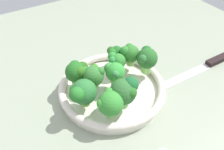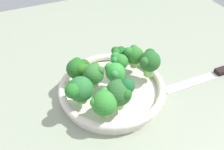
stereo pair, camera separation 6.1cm
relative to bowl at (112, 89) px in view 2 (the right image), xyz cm
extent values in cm
cube|color=gray|center=(3.62, -0.88, -3.05)|extent=(130.00, 130.00, 2.50)
cylinder|color=silver|center=(0.00, 0.00, -1.01)|extent=(26.55, 26.55, 1.59)
torus|color=silver|center=(0.00, 0.00, 0.76)|extent=(27.66, 27.66, 1.94)
cylinder|color=#7DC052|center=(-7.10, 5.79, 2.63)|extent=(2.46, 2.46, 1.79)
sphere|color=#1B5D1F|center=(-7.10, 5.79, 4.83)|extent=(4.02, 4.02, 4.02)
sphere|color=#236A24|center=(-6.68, 4.21, 5.73)|extent=(2.37, 2.37, 2.37)
sphere|color=#26591B|center=(-7.75, 4.47, 5.75)|extent=(2.33, 2.33, 2.33)
sphere|color=#21581D|center=(-8.17, 6.48, 5.43)|extent=(1.74, 1.74, 1.74)
cylinder|color=#A2D26A|center=(0.40, 0.75, 2.88)|extent=(2.33, 2.33, 2.29)
sphere|color=green|center=(0.40, 0.75, 5.62)|extent=(4.92, 4.92, 4.92)
sphere|color=#348240|center=(1.93, -0.14, 6.51)|extent=(1.99, 1.99, 1.99)
sphere|color=#3C8C40|center=(-1.12, 0.03, 6.21)|extent=(2.84, 2.84, 2.84)
cylinder|color=#77B15C|center=(8.70, -5.68, 2.82)|extent=(1.96, 1.96, 2.17)
sphere|color=#31852F|center=(8.70, -5.68, 5.73)|extent=(5.63, 5.63, 5.63)
sphere|color=green|center=(8.32, -7.57, 6.34)|extent=(2.33, 2.33, 2.33)
sphere|color=#358D32|center=(6.71, -4.74, 6.67)|extent=(2.42, 2.42, 2.42)
cylinder|color=#93C969|center=(-5.00, -7.50, 2.70)|extent=(2.68, 2.68, 1.93)
sphere|color=#21601E|center=(-5.00, -7.50, 5.38)|extent=(5.29, 5.29, 5.29)
sphere|color=#27581A|center=(-5.39, -5.45, 5.80)|extent=(2.96, 2.96, 2.96)
sphere|color=#2B651B|center=(-3.60, -6.85, 6.20)|extent=(2.92, 2.92, 2.92)
sphere|color=#1C6A20|center=(-6.93, -6.78, 5.78)|extent=(2.86, 2.86, 2.86)
cylinder|color=#A0D76A|center=(-4.14, 8.50, 2.79)|extent=(2.06, 2.06, 2.12)
sphere|color=#2D7129|center=(-4.14, 8.50, 5.44)|extent=(4.86, 4.86, 4.86)
sphere|color=#2A7325|center=(-5.66, 9.04, 6.42)|extent=(2.26, 2.26, 2.26)
sphere|color=#2C792C|center=(-4.65, 6.85, 6.67)|extent=(2.61, 2.61, 2.61)
sphere|color=#326E31|center=(-4.74, 9.75, 5.78)|extent=(2.39, 2.39, 2.39)
cylinder|color=#83C86A|center=(7.51, -1.71, 2.95)|extent=(2.69, 2.69, 2.44)
sphere|color=#2C642C|center=(7.51, -1.71, 6.15)|extent=(6.08, 6.08, 6.08)
sphere|color=#1A5C2B|center=(7.69, 0.10, 7.63)|extent=(3.64, 3.64, 3.64)
sphere|color=#23601F|center=(9.32, -0.48, 7.04)|extent=(2.69, 2.69, 2.69)
cylinder|color=#89C44F|center=(2.37, -8.89, 2.64)|extent=(2.53, 2.53, 1.82)
sphere|color=#296E32|center=(2.37, -8.89, 5.50)|extent=(5.97, 5.97, 5.97)
sphere|color=#29732A|center=(1.25, -10.30, 5.93)|extent=(2.93, 2.93, 2.93)
sphere|color=#257026|center=(3.22, -11.11, 6.93)|extent=(3.43, 3.43, 3.43)
cylinder|color=#93D465|center=(0.61, 10.33, 3.10)|extent=(2.54, 2.54, 2.73)
sphere|color=#235E24|center=(0.61, 10.33, 6.24)|extent=(5.48, 5.48, 5.48)
sphere|color=#2B662D|center=(1.34, 8.22, 7.35)|extent=(2.23, 2.23, 2.23)
sphere|color=#1C5D20|center=(-0.96, 11.22, 7.23)|extent=(2.87, 2.87, 2.87)
cylinder|color=#88CB5E|center=(-3.70, 4.12, 2.67)|extent=(2.01, 2.01, 1.87)
sphere|color=#2E7B2E|center=(-3.70, 4.12, 4.95)|extent=(4.16, 4.16, 4.16)
sphere|color=#2C8431|center=(-5.18, 3.27, 5.85)|extent=(2.46, 2.46, 2.46)
sphere|color=#2A8538|center=(-3.87, 2.62, 5.62)|extent=(2.28, 2.28, 2.28)
sphere|color=#2C7B2E|center=(-3.27, 3.05, 5.25)|extent=(1.98, 1.98, 1.98)
cylinder|color=#76B759|center=(-1.64, -4.34, 2.60)|extent=(2.39, 2.39, 1.74)
sphere|color=#316F2E|center=(-1.64, -4.34, 5.19)|extent=(5.28, 5.28, 5.28)
sphere|color=#2E6F29|center=(-0.82, -2.82, 6.55)|extent=(2.15, 2.15, 2.15)
sphere|color=#327620|center=(-3.37, -3.14, 6.05)|extent=(2.19, 2.19, 2.19)
sphere|color=#31792E|center=(-3.52, -5.46, 5.60)|extent=(2.76, 2.76, 2.76)
cube|color=silver|center=(5.15, 22.06, -1.60)|extent=(2.71, 17.02, 0.40)
camera|label=1|loc=(38.89, -23.81, 44.67)|focal=39.15mm
camera|label=2|loc=(41.70, -18.45, 44.67)|focal=39.15mm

